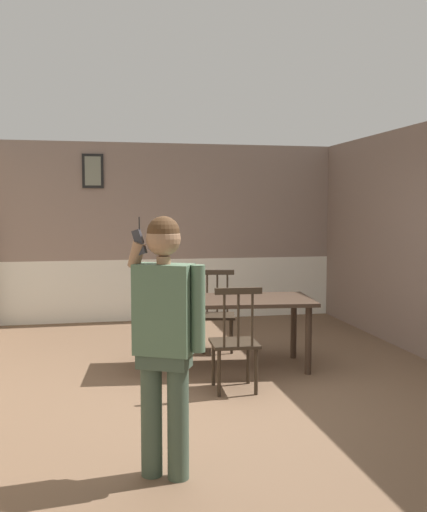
{
  "coord_description": "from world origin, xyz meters",
  "views": [
    {
      "loc": [
        -1.1,
        -5.23,
        1.76
      ],
      "look_at": [
        -0.22,
        -0.84,
        1.38
      ],
      "focal_mm": 40.76,
      "sensor_mm": 36.0,
      "label": 1
    }
  ],
  "objects": [
    {
      "name": "ground_plane",
      "position": [
        0.0,
        0.0,
        0.0
      ],
      "size": [
        8.34,
        8.34,
        0.0
      ],
      "primitive_type": "plane",
      "color": "brown"
    },
    {
      "name": "person_figure",
      "position": [
        -0.68,
        -1.57,
        0.97
      ],
      "size": [
        0.49,
        0.34,
        1.7
      ],
      "rotation": [
        0.0,
        0.0,
        2.68
      ],
      "color": "#3A493A",
      "rests_on": "ground_plane"
    },
    {
      "name": "chair_near_window",
      "position": [
        0.17,
        0.06,
        0.49
      ],
      "size": [
        0.46,
        0.46,
        1.02
      ],
      "rotation": [
        0.0,
        0.0,
        -0.05
      ],
      "color": "#2D2319",
      "rests_on": "ground_plane"
    },
    {
      "name": "room_back_partition",
      "position": [
        -0.0,
        3.8,
        1.32
      ],
      "size": [
        5.33,
        0.17,
        2.74
      ],
      "color": "gray",
      "rests_on": "ground_plane"
    },
    {
      "name": "chair_by_doorway",
      "position": [
        0.34,
        1.7,
        0.46
      ],
      "size": [
        0.5,
        0.5,
        0.97
      ],
      "rotation": [
        0.0,
        0.0,
        2.95
      ],
      "color": "#2D2319",
      "rests_on": "ground_plane"
    },
    {
      "name": "dining_table",
      "position": [
        0.26,
        0.88,
        0.68
      ],
      "size": [
        1.97,
        1.05,
        0.77
      ],
      "rotation": [
        0.0,
        0.0,
        -0.1
      ],
      "color": "#38281E",
      "rests_on": "ground_plane"
    }
  ]
}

